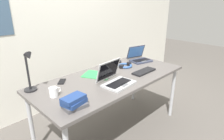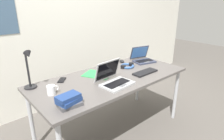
{
  "view_description": "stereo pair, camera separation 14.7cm",
  "coord_description": "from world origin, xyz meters",
  "px_view_note": "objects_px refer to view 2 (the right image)",
  "views": [
    {
      "loc": [
        -1.43,
        -1.42,
        1.56
      ],
      "look_at": [
        0.0,
        0.0,
        0.82
      ],
      "focal_mm": 30.78,
      "sensor_mm": 36.0,
      "label": 1
    },
    {
      "loc": [
        -1.32,
        -1.52,
        1.56
      ],
      "look_at": [
        0.0,
        0.0,
        0.82
      ],
      "focal_mm": 30.78,
      "sensor_mm": 36.0,
      "label": 2
    }
  ],
  "objects_px": {
    "desk_lamp": "(29,70)",
    "laptop_back_right": "(114,80)",
    "external_keyboard": "(145,72)",
    "cell_phone": "(62,80)",
    "computer_mouse": "(122,61)",
    "paper_folder_front_left": "(98,74)",
    "laptop_mid_desk": "(143,59)",
    "coffee_mug": "(51,90)",
    "book_stack": "(69,100)",
    "headphones": "(127,66)"
  },
  "relations": [
    {
      "from": "headphones",
      "to": "book_stack",
      "type": "height_order",
      "value": "book_stack"
    },
    {
      "from": "desk_lamp",
      "to": "coffee_mug",
      "type": "relative_size",
      "value": 3.54
    },
    {
      "from": "desk_lamp",
      "to": "cell_phone",
      "type": "distance_m",
      "value": 0.37
    },
    {
      "from": "laptop_back_right",
      "to": "computer_mouse",
      "type": "bearing_deg",
      "value": 40.1
    },
    {
      "from": "external_keyboard",
      "to": "cell_phone",
      "type": "relative_size",
      "value": 2.43
    },
    {
      "from": "laptop_mid_desk",
      "to": "headphones",
      "type": "distance_m",
      "value": 0.34
    },
    {
      "from": "cell_phone",
      "to": "paper_folder_front_left",
      "type": "height_order",
      "value": "cell_phone"
    },
    {
      "from": "laptop_back_right",
      "to": "desk_lamp",
      "type": "bearing_deg",
      "value": 147.4
    },
    {
      "from": "cell_phone",
      "to": "headphones",
      "type": "height_order",
      "value": "headphones"
    },
    {
      "from": "laptop_mid_desk",
      "to": "paper_folder_front_left",
      "type": "distance_m",
      "value": 0.79
    },
    {
      "from": "desk_lamp",
      "to": "cell_phone",
      "type": "xyz_separation_m",
      "value": [
        0.32,
        -0.0,
        -0.19
      ]
    },
    {
      "from": "desk_lamp",
      "to": "paper_folder_front_left",
      "type": "xyz_separation_m",
      "value": [
        0.71,
        -0.12,
        -0.19
      ]
    },
    {
      "from": "external_keyboard",
      "to": "coffee_mug",
      "type": "bearing_deg",
      "value": 168.89
    },
    {
      "from": "desk_lamp",
      "to": "laptop_back_right",
      "type": "xyz_separation_m",
      "value": [
        0.69,
        -0.44,
        -0.15
      ]
    },
    {
      "from": "laptop_back_right",
      "to": "laptop_mid_desk",
      "type": "bearing_deg",
      "value": 20.88
    },
    {
      "from": "laptop_mid_desk",
      "to": "headphones",
      "type": "xyz_separation_m",
      "value": [
        -0.33,
        -0.03,
        -0.03
      ]
    },
    {
      "from": "cell_phone",
      "to": "headphones",
      "type": "xyz_separation_m",
      "value": [
        0.85,
        -0.15,
        0.01
      ]
    },
    {
      "from": "external_keyboard",
      "to": "cell_phone",
      "type": "height_order",
      "value": "external_keyboard"
    },
    {
      "from": "desk_lamp",
      "to": "book_stack",
      "type": "height_order",
      "value": "desk_lamp"
    },
    {
      "from": "desk_lamp",
      "to": "external_keyboard",
      "type": "relative_size",
      "value": 1.21
    },
    {
      "from": "computer_mouse",
      "to": "cell_phone",
      "type": "relative_size",
      "value": 0.71
    },
    {
      "from": "cell_phone",
      "to": "paper_folder_front_left",
      "type": "distance_m",
      "value": 0.41
    },
    {
      "from": "computer_mouse",
      "to": "book_stack",
      "type": "xyz_separation_m",
      "value": [
        -1.13,
        -0.56,
        0.03
      ]
    },
    {
      "from": "laptop_back_right",
      "to": "book_stack",
      "type": "distance_m",
      "value": 0.58
    },
    {
      "from": "book_stack",
      "to": "coffee_mug",
      "type": "bearing_deg",
      "value": 94.33
    },
    {
      "from": "desk_lamp",
      "to": "external_keyboard",
      "type": "xyz_separation_m",
      "value": [
        1.17,
        -0.45,
        -0.19
      ]
    },
    {
      "from": "computer_mouse",
      "to": "cell_phone",
      "type": "distance_m",
      "value": 0.93
    },
    {
      "from": "external_keyboard",
      "to": "book_stack",
      "type": "distance_m",
      "value": 1.06
    },
    {
      "from": "desk_lamp",
      "to": "coffee_mug",
      "type": "distance_m",
      "value": 0.3
    },
    {
      "from": "laptop_mid_desk",
      "to": "desk_lamp",
      "type": "bearing_deg",
      "value": 175.03
    },
    {
      "from": "book_stack",
      "to": "paper_folder_front_left",
      "type": "height_order",
      "value": "book_stack"
    },
    {
      "from": "laptop_mid_desk",
      "to": "book_stack",
      "type": "relative_size",
      "value": 1.6
    },
    {
      "from": "computer_mouse",
      "to": "paper_folder_front_left",
      "type": "distance_m",
      "value": 0.56
    },
    {
      "from": "external_keyboard",
      "to": "book_stack",
      "type": "bearing_deg",
      "value": -175.92
    },
    {
      "from": "cell_phone",
      "to": "desk_lamp",
      "type": "bearing_deg",
      "value": -137.93
    },
    {
      "from": "laptop_back_right",
      "to": "paper_folder_front_left",
      "type": "relative_size",
      "value": 1.12
    },
    {
      "from": "headphones",
      "to": "cell_phone",
      "type": "bearing_deg",
      "value": 169.7
    },
    {
      "from": "computer_mouse",
      "to": "paper_folder_front_left",
      "type": "bearing_deg",
      "value": -145.15
    },
    {
      "from": "external_keyboard",
      "to": "paper_folder_front_left",
      "type": "bearing_deg",
      "value": 144.54
    },
    {
      "from": "computer_mouse",
      "to": "external_keyboard",
      "type": "bearing_deg",
      "value": -80.7
    },
    {
      "from": "paper_folder_front_left",
      "to": "laptop_mid_desk",
      "type": "bearing_deg",
      "value": -0.56
    },
    {
      "from": "book_stack",
      "to": "coffee_mug",
      "type": "relative_size",
      "value": 1.85
    },
    {
      "from": "laptop_mid_desk",
      "to": "external_keyboard",
      "type": "bearing_deg",
      "value": -135.69
    },
    {
      "from": "computer_mouse",
      "to": "laptop_mid_desk",
      "type": "bearing_deg",
      "value": -14.89
    },
    {
      "from": "laptop_back_right",
      "to": "paper_folder_front_left",
      "type": "distance_m",
      "value": 0.32
    },
    {
      "from": "laptop_back_right",
      "to": "coffee_mug",
      "type": "bearing_deg",
      "value": 161.25
    },
    {
      "from": "external_keyboard",
      "to": "cell_phone",
      "type": "xyz_separation_m",
      "value": [
        -0.85,
        0.45,
        -0.01
      ]
    },
    {
      "from": "laptop_mid_desk",
      "to": "headphones",
      "type": "bearing_deg",
      "value": -175.42
    },
    {
      "from": "desk_lamp",
      "to": "coffee_mug",
      "type": "xyz_separation_m",
      "value": [
        0.1,
        -0.24,
        -0.15
      ]
    },
    {
      "from": "laptop_back_right",
      "to": "laptop_mid_desk",
      "type": "relative_size",
      "value": 1.04
    }
  ]
}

